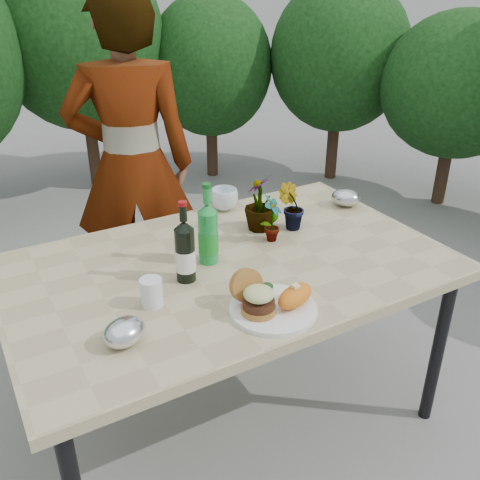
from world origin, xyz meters
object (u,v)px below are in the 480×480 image
patio_table (229,276)px  wine_bottle (185,252)px  person (132,167)px  dinner_plate (273,309)px

patio_table → wine_bottle: size_ratio=5.45×
wine_bottle → person: (0.15, 0.95, -0.01)m
patio_table → wine_bottle: (-0.18, -0.03, 0.17)m
wine_bottle → person: size_ratio=0.17×
patio_table → wine_bottle: bearing=-171.5°
dinner_plate → person: person is taller
patio_table → dinner_plate: 0.35m
dinner_plate → wine_bottle: wine_bottle is taller
wine_bottle → dinner_plate: bearing=-86.4°
patio_table → dinner_plate: dinner_plate is taller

